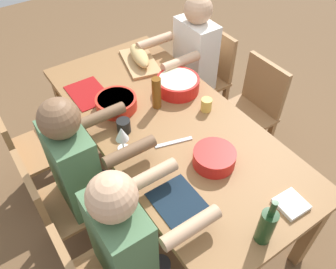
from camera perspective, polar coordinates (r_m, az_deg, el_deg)
The scene contains 23 objects.
ground_plane at distance 2.70m, azimuth 0.00°, elevation -9.45°, with size 8.00×8.00×0.00m, color brown.
dining_table at distance 2.20m, azimuth 0.00°, elevation 0.57°, with size 1.97×0.90×0.74m.
diner_far_left at distance 1.71m, azimuth -6.42°, elevation -17.18°, with size 0.41×0.53×1.20m.
chair_near_center at distance 2.72m, azimuth 13.66°, elevation 4.33°, with size 0.40×0.40×0.85m.
chair_far_right at distance 2.52m, azimuth -22.04°, elevation -2.14°, with size 0.40×0.40×0.85m.
chair_near_right at distance 3.01m, azimuth 6.47°, elevation 10.00°, with size 0.40×0.40×0.85m.
diner_near_right at distance 2.79m, azimuth 3.84°, elevation 12.43°, with size 0.41×0.53×1.20m.
chair_far_center at distance 2.16m, azimuth -17.59°, elevation -11.01°, with size 0.40×0.40×0.85m.
diner_far_center at distance 2.01m, azimuth -14.12°, elevation -5.34°, with size 0.41×0.53×1.20m.
serving_bowl_greens at distance 2.24m, azimuth -8.60°, elevation 5.33°, with size 0.27×0.27×0.08m.
serving_bowl_pasta at distance 2.35m, azimuth 1.64°, elevation 8.43°, with size 0.29×0.29×0.10m.
serving_bowl_fruit at distance 1.89m, azimuth 7.70°, elevation -3.73°, with size 0.24×0.24×0.09m.
cutting_board at distance 2.66m, azimuth -4.69°, elevation 11.93°, with size 0.40×0.22×0.02m, color tan.
bread_loaf at distance 2.64m, azimuth -4.76°, elevation 12.93°, with size 0.32×0.11×0.09m, color tan.
wine_bottle at distance 1.62m, azimuth 16.03°, elevation -14.37°, with size 0.08×0.08×0.29m.
beer_bottle at distance 2.19m, azimuth -1.92°, elevation 6.89°, with size 0.06×0.06×0.22m, color brown.
wine_glass at distance 1.92m, azimuth -7.69°, elevation -0.01°, with size 0.08×0.08×0.17m.
placemat_far_left at distance 1.75m, azimuth 2.14°, elevation -11.69°, with size 0.32×0.23×0.01m, color #142333.
cup_near_center at distance 2.21m, azimuth 6.39°, elevation 4.93°, with size 0.07×0.07×0.09m, color gold.
placemat_far_right at distance 2.42m, azimuth -13.14°, elevation 6.69°, with size 0.32×0.23×0.01m, color maroon.
cup_far_center at distance 2.07m, azimuth -7.37°, elevation 1.41°, with size 0.08×0.08×0.09m, color black.
carving_knife at distance 2.01m, azimuth 0.95°, elevation -1.31°, with size 0.23×0.02×0.01m, color silver.
napkin_stack at distance 1.84m, azimuth 19.78°, elevation -10.81°, with size 0.14×0.14×0.02m, color white.
Camera 1 is at (-1.30, 0.88, 2.20)m, focal length 36.69 mm.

